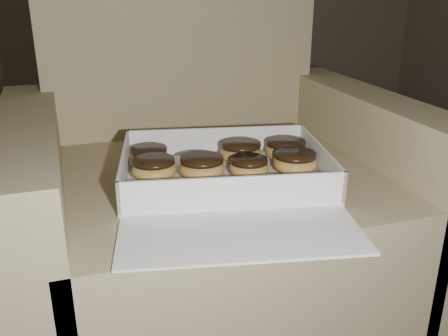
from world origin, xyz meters
TOP-DOWN VIEW (x-y plane):
  - armchair at (0.08, 0.41)m, footprint 0.90×0.76m
  - bakery_box at (0.07, 0.24)m, footprint 0.50×0.56m
  - donut_a at (-0.06, 0.39)m, footprint 0.09×0.09m
  - donut_b at (-0.07, 0.31)m, footprint 0.09×0.09m
  - donut_c at (0.03, 0.28)m, footprint 0.10×0.10m
  - donut_d at (0.12, 0.26)m, footprint 0.08×0.08m
  - donut_e at (0.22, 0.25)m, footprint 0.09×0.09m
  - donut_f at (0.14, 0.35)m, footprint 0.10×0.10m
  - donut_g at (0.24, 0.33)m, footprint 0.10×0.10m
  - crumb_a at (0.09, 0.19)m, footprint 0.01×0.01m
  - crumb_b at (0.12, 0.14)m, footprint 0.01×0.01m
  - crumb_c at (0.18, 0.12)m, footprint 0.01×0.01m

SIDE VIEW (x-z plane):
  - armchair at x=0.08m, z-range -0.17..0.77m
  - crumb_a at x=0.09m, z-range 0.43..0.43m
  - crumb_b at x=0.12m, z-range 0.43..0.43m
  - crumb_c at x=0.18m, z-range 0.43..0.43m
  - bakery_box at x=0.07m, z-range 0.40..0.47m
  - donut_d at x=0.12m, z-range 0.43..0.47m
  - donut_a at x=-0.06m, z-range 0.43..0.47m
  - donut_b at x=-0.07m, z-range 0.43..0.48m
  - donut_e at x=0.22m, z-range 0.43..0.48m
  - donut_g at x=0.24m, z-range 0.43..0.48m
  - donut_f at x=0.14m, z-range 0.43..0.48m
  - donut_c at x=0.03m, z-range 0.43..0.48m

